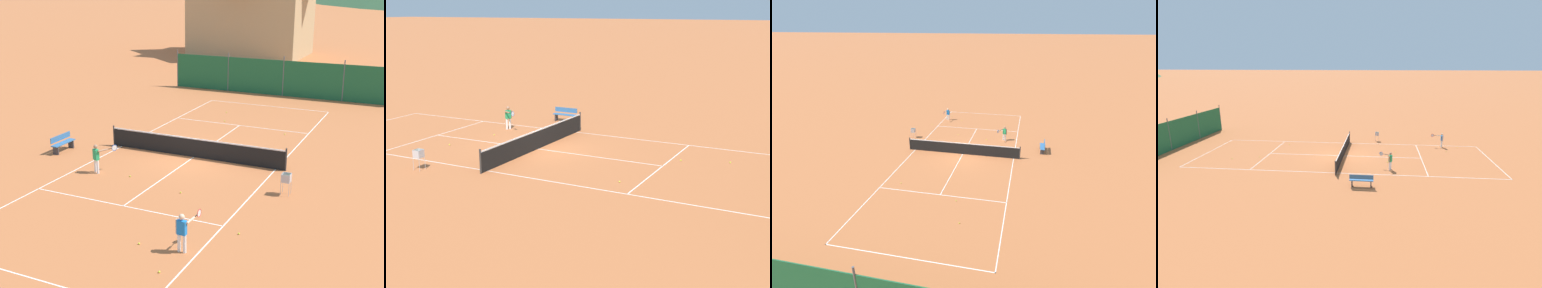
{
  "view_description": "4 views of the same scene",
  "coord_description": "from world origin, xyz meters",
  "views": [
    {
      "loc": [
        10.31,
        -22.27,
        8.34
      ],
      "look_at": [
        -0.0,
        -0.2,
        0.72
      ],
      "focal_mm": 50.0,
      "sensor_mm": 36.0,
      "label": 1
    },
    {
      "loc": [
        21.63,
        13.38,
        6.72
      ],
      "look_at": [
        0.41,
        2.43,
        0.63
      ],
      "focal_mm": 50.0,
      "sensor_mm": 36.0,
      "label": 2
    },
    {
      "loc": [
        -4.9,
        21.73,
        9.9
      ],
      "look_at": [
        -0.01,
        -0.39,
        0.73
      ],
      "focal_mm": 28.0,
      "sensor_mm": 36.0,
      "label": 3
    },
    {
      "loc": [
        -23.83,
        -3.06,
        7.56
      ],
      "look_at": [
        -0.5,
        -0.58,
        1.18
      ],
      "focal_mm": 28.0,
      "sensor_mm": 36.0,
      "label": 4
    }
  ],
  "objects": [
    {
      "name": "ground_plane",
      "position": [
        0.0,
        0.0,
        0.0
      ],
      "size": [
        600.0,
        600.0,
        0.0
      ],
      "primitive_type": "plane",
      "color": "#BC6638"
    },
    {
      "name": "court_line_markings",
      "position": [
        0.0,
        0.0,
        0.0
      ],
      "size": [
        8.25,
        23.85,
        0.01
      ],
      "color": "white",
      "rests_on": "ground"
    },
    {
      "name": "tennis_net",
      "position": [
        0.0,
        0.0,
        0.5
      ],
      "size": [
        9.18,
        0.08,
        1.06
      ],
      "color": "#2D2D2D",
      "rests_on": "ground"
    },
    {
      "name": "player_far_baseline",
      "position": [
        -2.98,
        -3.76,
        0.77
      ],
      "size": [
        0.81,
        0.95,
        1.32
      ],
      "color": "white",
      "rests_on": "ground"
    },
    {
      "name": "tennis_ball_by_net_right",
      "position": [
        2.96,
        5.6,
        0.03
      ],
      "size": [
        0.07,
        0.07,
        0.07
      ],
      "primitive_type": "sphere",
      "color": "#CCE033",
      "rests_on": "ground"
    },
    {
      "name": "tennis_ball_mid_court",
      "position": [
        -1.82,
        8.93,
        0.03
      ],
      "size": [
        0.07,
        0.07,
        0.07
      ],
      "primitive_type": "sphere",
      "color": "#CCE033",
      "rests_on": "ground"
    },
    {
      "name": "tennis_ball_far_corner",
      "position": [
        -1.4,
        -3.63,
        0.03
      ],
      "size": [
        0.07,
        0.07,
        0.07
      ],
      "primitive_type": "sphere",
      "color": "#CCE033",
      "rests_on": "ground"
    },
    {
      "name": "tennis_ball_service_box",
      "position": [
        -1.13,
        6.88,
        0.03
      ],
      "size": [
        0.07,
        0.07,
        0.07
      ],
      "primitive_type": "sphere",
      "color": "#CCE033",
      "rests_on": "ground"
    },
    {
      "name": "tennis_ball_alley_right",
      "position": [
        1.42,
        -4.35,
        0.03
      ],
      "size": [
        0.07,
        0.07,
        0.07
      ],
      "primitive_type": "sphere",
      "color": "#CCE033",
      "rests_on": "ground"
    },
    {
      "name": "ball_hopper",
      "position": [
        5.3,
        -2.68,
        0.66
      ],
      "size": [
        0.36,
        0.36,
        0.89
      ],
      "color": "#B7B7BC",
      "rests_on": "ground"
    },
    {
      "name": "courtside_bench",
      "position": [
        -6.34,
        -1.93,
        0.45
      ],
      "size": [
        0.36,
        1.5,
        0.84
      ],
      "color": "#336699",
      "rests_on": "ground"
    }
  ]
}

